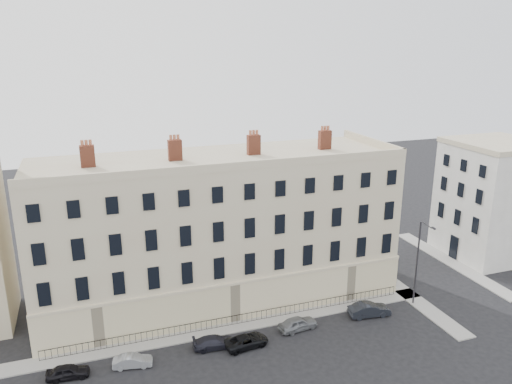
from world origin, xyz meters
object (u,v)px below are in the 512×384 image
car_c (215,342)px  streetlamp (418,260)px  car_a (68,372)px  car_e (298,323)px  car_d (246,341)px  car_f (369,310)px  car_b (133,361)px

car_c → streetlamp: bearing=-83.6°
car_a → car_c: size_ratio=0.87×
car_a → car_e: car_e is taller
car_d → streetlamp: size_ratio=0.44×
car_d → car_f: 13.08m
car_f → streetlamp: (5.61, 0.44, 4.32)m
car_b → car_d: 9.84m
car_a → car_d: 14.89m
car_e → car_d: bearing=93.2°
car_b → car_f: bearing=-78.9°
car_a → car_b: bearing=-88.6°
car_e → car_f: (7.62, -0.11, 0.04)m
car_c → car_f: car_f is taller
car_a → car_b: car_a is taller
car_a → car_c: car_a is taller
car_a → car_d: car_a is taller
car_e → car_c: bearing=84.3°
car_c → car_f: bearing=-84.7°
car_f → streetlamp: size_ratio=0.46×
car_c → car_b: bearing=97.5°
car_b → car_c: 7.13m
car_b → car_d: (9.83, -0.43, 0.02)m
car_f → car_c: bearing=97.9°
car_f → streetlamp: 7.10m
car_d → car_e: car_e is taller
car_f → car_a: bearing=97.8°
car_c → car_d: 2.82m
car_d → car_a: bearing=80.4°
car_a → streetlamp: 33.84m
car_a → car_e: size_ratio=0.89×
car_d → car_e: (5.43, 1.02, 0.09)m
car_d → car_c: bearing=67.1°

